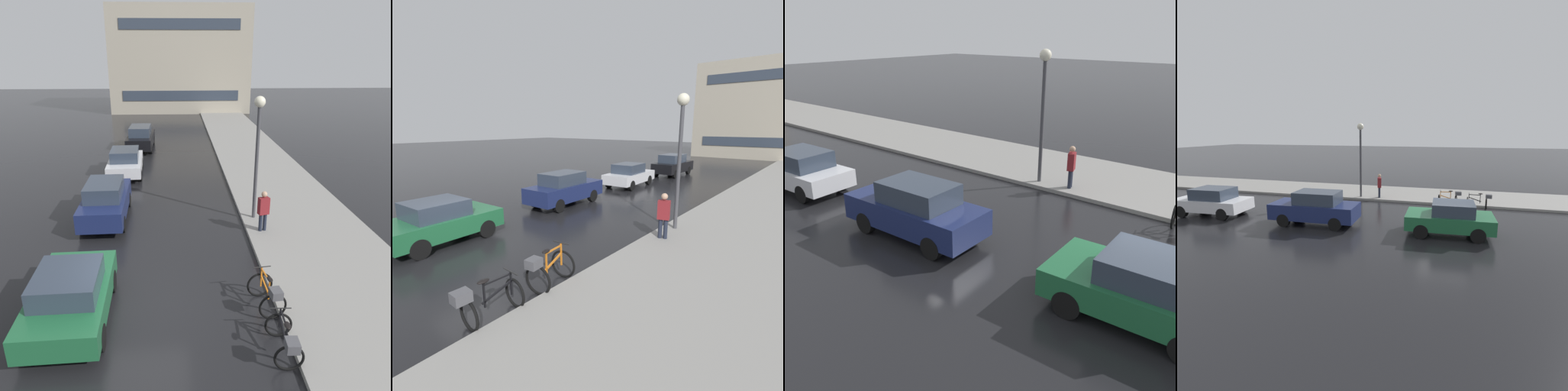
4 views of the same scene
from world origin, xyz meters
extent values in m
plane|color=black|center=(0.00, 0.00, 0.00)|extent=(140.00, 140.00, 0.00)
cube|color=gray|center=(6.00, 10.00, 0.07)|extent=(4.80, 60.00, 0.14)
torus|color=black|center=(3.37, -1.16, 0.34)|extent=(0.68, 0.08, 0.68)
torus|color=black|center=(3.34, -2.23, 0.34)|extent=(0.68, 0.08, 0.68)
cube|color=black|center=(3.35, -1.88, 0.61)|extent=(0.04, 0.04, 0.55)
cube|color=black|center=(3.37, -1.24, 0.60)|extent=(0.04, 0.04, 0.52)
cube|color=black|center=(3.36, -1.56, 0.84)|extent=(0.06, 0.64, 0.04)
cube|color=black|center=(3.36, -1.58, 0.56)|extent=(0.06, 0.73, 0.26)
ellipsoid|color=black|center=(3.35, -1.88, 0.92)|extent=(0.15, 0.26, 0.07)
cylinder|color=black|center=(3.37, -1.24, 0.88)|extent=(0.50, 0.04, 0.03)
cube|color=#4C4C51|center=(3.33, -2.35, 0.79)|extent=(0.29, 0.35, 0.22)
torus|color=black|center=(3.26, 0.50, 0.38)|extent=(0.76, 0.16, 0.76)
torus|color=black|center=(3.39, -0.50, 0.38)|extent=(0.76, 0.16, 0.76)
cube|color=orange|center=(3.35, -0.17, 0.67)|extent=(0.04, 0.04, 0.58)
cube|color=orange|center=(3.27, 0.43, 0.68)|extent=(0.04, 0.04, 0.60)
cube|color=orange|center=(3.31, 0.13, 0.93)|extent=(0.12, 0.61, 0.04)
cube|color=orange|center=(3.31, 0.10, 0.61)|extent=(0.13, 0.69, 0.25)
ellipsoid|color=black|center=(3.35, -0.17, 0.99)|extent=(0.17, 0.28, 0.07)
cylinder|color=black|center=(3.27, 0.43, 1.00)|extent=(0.50, 0.09, 0.03)
cube|color=#4C4C51|center=(3.41, -0.62, 0.86)|extent=(0.32, 0.37, 0.22)
cube|color=#1E6038|center=(-1.77, -0.25, 0.63)|extent=(2.06, 3.87, 0.62)
cube|color=#2D3847|center=(-1.77, -0.40, 1.22)|extent=(1.63, 1.87, 0.54)
cylinder|color=black|center=(-2.67, 0.89, 0.32)|extent=(0.25, 0.65, 0.64)
cylinder|color=black|center=(-0.98, 0.96, 0.32)|extent=(0.25, 0.65, 0.64)
cylinder|color=black|center=(-2.56, -1.46, 0.32)|extent=(0.25, 0.65, 0.64)
cylinder|color=black|center=(-0.88, -1.39, 0.32)|extent=(0.25, 0.65, 0.64)
cube|color=navy|center=(-2.00, 6.20, 0.70)|extent=(1.86, 4.33, 0.75)
cube|color=#2D3847|center=(-1.99, 6.03, 1.37)|extent=(1.47, 2.17, 0.60)
cylinder|color=black|center=(-2.79, 7.50, 0.32)|extent=(0.24, 0.65, 0.64)
cylinder|color=black|center=(-1.29, 7.55, 0.32)|extent=(0.24, 0.65, 0.64)
cylinder|color=black|center=(-2.70, 4.85, 0.32)|extent=(0.24, 0.65, 0.64)
cylinder|color=black|center=(-1.20, 4.91, 0.32)|extent=(0.24, 0.65, 0.64)
cube|color=silver|center=(-1.98, 12.42, 0.62)|extent=(2.05, 4.11, 0.60)
cube|color=#2D3847|center=(-1.97, 12.26, 1.22)|extent=(1.60, 2.07, 0.60)
cylinder|color=black|center=(-2.86, 13.62, 0.32)|extent=(0.26, 0.65, 0.64)
cylinder|color=black|center=(-1.25, 13.71, 0.32)|extent=(0.26, 0.65, 0.64)
cylinder|color=black|center=(-2.72, 11.13, 0.32)|extent=(0.26, 0.65, 0.64)
cylinder|color=black|center=(-1.10, 11.23, 0.32)|extent=(0.26, 0.65, 0.64)
cube|color=black|center=(-1.66, 18.63, 0.70)|extent=(1.75, 4.34, 0.75)
cube|color=#2D3847|center=(-1.66, 18.46, 1.39)|extent=(1.43, 2.30, 0.63)
cylinder|color=black|center=(-2.41, 19.98, 0.32)|extent=(0.22, 0.64, 0.64)
cylinder|color=black|center=(-0.89, 19.97, 0.32)|extent=(0.22, 0.64, 0.64)
cylinder|color=black|center=(-2.43, 17.30, 0.32)|extent=(0.22, 0.64, 0.64)
cylinder|color=black|center=(-0.91, 17.29, 0.32)|extent=(0.22, 0.64, 0.64)
cylinder|color=#1E2333|center=(4.09, 4.47, 0.41)|extent=(0.14, 0.14, 0.83)
cylinder|color=#1E2333|center=(4.27, 4.52, 0.41)|extent=(0.14, 0.14, 0.83)
cube|color=maroon|center=(4.18, 4.50, 1.15)|extent=(0.45, 0.34, 0.65)
sphere|color=tan|center=(4.18, 4.50, 1.62)|extent=(0.22, 0.22, 0.22)
cylinder|color=#424247|center=(4.09, 5.77, 2.32)|extent=(0.14, 0.14, 4.65)
sphere|color=#F2EACC|center=(4.09, 5.77, 4.82)|extent=(0.43, 0.43, 0.43)
cube|color=#B2A893|center=(1.39, 39.83, 5.77)|extent=(15.80, 8.65, 11.54)
cube|color=#333D4C|center=(1.39, 35.46, 2.08)|extent=(12.96, 0.06, 1.10)
cube|color=#333D4C|center=(1.39, 35.46, 9.46)|extent=(12.96, 0.06, 1.10)
camera|label=1|loc=(1.02, -8.59, 6.49)|focal=35.00mm
camera|label=2|loc=(8.42, -4.85, 3.92)|focal=28.00mm
camera|label=3|loc=(-9.76, -2.54, 5.71)|focal=40.00mm
camera|label=4|loc=(-15.27, -0.50, 4.61)|focal=28.00mm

